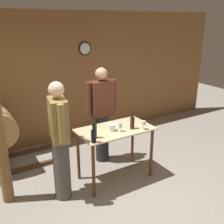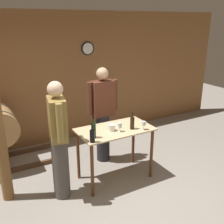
{
  "view_description": "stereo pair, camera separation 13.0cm",
  "coord_description": "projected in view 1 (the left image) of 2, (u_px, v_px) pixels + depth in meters",
  "views": [
    {
      "loc": [
        -1.78,
        -2.66,
        2.49
      ],
      "look_at": [
        0.22,
        0.68,
        1.13
      ],
      "focal_mm": 42.0,
      "sensor_mm": 36.0,
      "label": 1
    },
    {
      "loc": [
        -1.67,
        -2.72,
        2.49
      ],
      "look_at": [
        0.22,
        0.68,
        1.13
      ],
      "focal_mm": 42.0,
      "sensor_mm": 36.0,
      "label": 2
    }
  ],
  "objects": [
    {
      "name": "ground_plane",
      "position": [
        123.0,
        200.0,
        3.84
      ],
      "size": [
        14.0,
        14.0,
        0.0
      ],
      "primitive_type": "plane",
      "color": "gray"
    },
    {
      "name": "back_wall",
      "position": [
        58.0,
        79.0,
        5.4
      ],
      "size": [
        8.4,
        0.08,
        2.7
      ],
      "color": "brown",
      "rests_on": "ground_plane"
    },
    {
      "name": "tasting_table",
      "position": [
        115.0,
        138.0,
        4.18
      ],
      "size": [
        1.19,
        0.66,
        0.88
      ],
      "color": "#D1B284",
      "rests_on": "ground_plane"
    },
    {
      "name": "wine_bottle_far_left",
      "position": [
        94.0,
        136.0,
        3.63
      ],
      "size": [
        0.07,
        0.07,
        0.28
      ],
      "color": "black",
      "rests_on": "tasting_table"
    },
    {
      "name": "wine_bottle_left",
      "position": [
        95.0,
        130.0,
        3.77
      ],
      "size": [
        0.07,
        0.07,
        0.31
      ],
      "color": "#193819",
      "rests_on": "tasting_table"
    },
    {
      "name": "wine_bottle_center",
      "position": [
        132.0,
        122.0,
        4.09
      ],
      "size": [
        0.07,
        0.07,
        0.28
      ],
      "color": "black",
      "rests_on": "tasting_table"
    },
    {
      "name": "wine_glass_near_left",
      "position": [
        120.0,
        125.0,
        3.99
      ],
      "size": [
        0.06,
        0.06,
        0.14
      ],
      "color": "silver",
      "rests_on": "tasting_table"
    },
    {
      "name": "wine_glass_near_center",
      "position": [
        144.0,
        123.0,
        4.07
      ],
      "size": [
        0.07,
        0.07,
        0.14
      ],
      "color": "silver",
      "rests_on": "tasting_table"
    },
    {
      "name": "ice_bucket",
      "position": [
        112.0,
        128.0,
        4.04
      ],
      "size": [
        0.11,
        0.11,
        0.1
      ],
      "color": "white",
      "rests_on": "tasting_table"
    },
    {
      "name": "person_host",
      "position": [
        60.0,
        140.0,
        3.63
      ],
      "size": [
        0.29,
        0.58,
        1.76
      ],
      "color": "#4C4742",
      "rests_on": "ground_plane"
    },
    {
      "name": "person_visitor_with_scarf",
      "position": [
        102.0,
        113.0,
        4.68
      ],
      "size": [
        0.59,
        0.24,
        1.75
      ],
      "color": "#232328",
      "rests_on": "ground_plane"
    }
  ]
}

